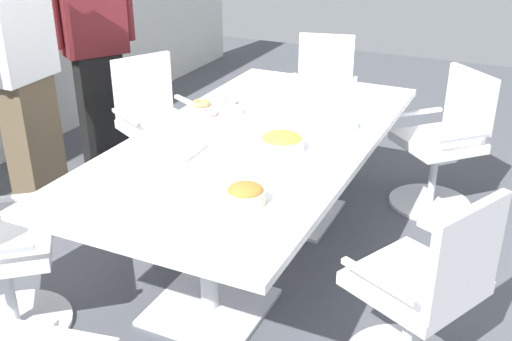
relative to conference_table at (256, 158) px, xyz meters
The scene contains 13 objects.
ground_plane 0.63m from the conference_table, ahead, with size 10.00×10.00×0.01m, color #4C4F56.
conference_table is the anchor object (origin of this frame).
office_chair_0 1.70m from the conference_table, ahead, with size 0.65×0.65×0.91m.
office_chair_1 1.20m from the conference_table, 61.28° to the left, with size 0.73×0.73×0.91m.
office_chair_4 1.20m from the conference_table, 118.65° to the right, with size 0.72×0.72×0.91m.
office_chair_5 1.41m from the conference_table, 36.76° to the right, with size 0.76×0.76×0.91m.
person_standing_0 1.59m from the conference_table, 92.31° to the left, with size 0.61×0.24×1.87m.
person_standing_1 1.79m from the conference_table, 66.41° to the left, with size 0.56×0.42×1.81m.
snack_bowl_pretzels 0.77m from the conference_table, 158.10° to the right, with size 0.17×0.17×0.09m.
snack_bowl_chips_yellow 0.28m from the conference_table, 118.12° to the right, with size 0.23×0.23×0.09m.
donut_platter 0.49m from the conference_table, 53.48° to the left, with size 0.34×0.34×0.04m.
plate_stack 0.50m from the conference_table, 46.64° to the right, with size 0.22×0.22×0.04m.
napkin_pile 0.48m from the conference_table, 145.14° to the left, with size 0.19×0.19×0.07m, color white.
Camera 1 is at (-2.74, -1.29, 1.97)m, focal length 42.82 mm.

